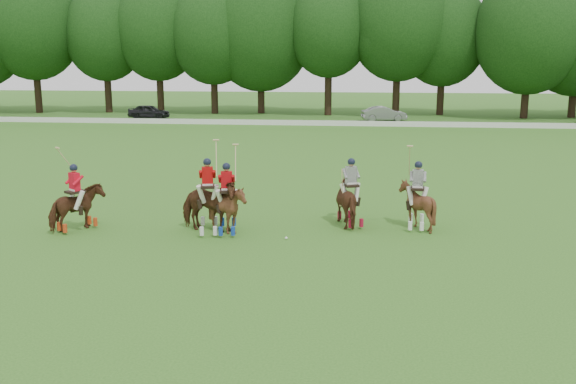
# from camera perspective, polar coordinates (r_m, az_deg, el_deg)

# --- Properties ---
(ground) EXTENTS (180.00, 180.00, 0.00)m
(ground) POSITION_cam_1_polar(r_m,az_deg,el_deg) (17.37, -5.01, -7.31)
(ground) COLOR #2F611B
(ground) RESTS_ON ground
(tree_line) EXTENTS (117.98, 14.32, 14.75)m
(tree_line) POSITION_cam_1_polar(r_m,az_deg,el_deg) (64.22, 3.94, 14.17)
(tree_line) COLOR black
(tree_line) RESTS_ON ground
(boundary_rail) EXTENTS (120.00, 0.10, 0.44)m
(boundary_rail) POSITION_cam_1_polar(r_m,az_deg,el_deg) (54.43, 3.03, 6.14)
(boundary_rail) COLOR white
(boundary_rail) RESTS_ON ground
(car_left) EXTENTS (3.90, 1.70, 1.31)m
(car_left) POSITION_cam_1_polar(r_m,az_deg,el_deg) (62.05, -12.25, 7.01)
(car_left) COLOR black
(car_left) RESTS_ON ground
(car_mid) EXTENTS (4.19, 2.14, 1.32)m
(car_mid) POSITION_cam_1_polar(r_m,az_deg,el_deg) (58.80, 8.53, 6.89)
(car_mid) COLOR gray
(car_mid) RESTS_ON ground
(polo_red_a) EXTENTS (1.72, 1.97, 2.79)m
(polo_red_a) POSITION_cam_1_polar(r_m,az_deg,el_deg) (22.47, -18.31, -1.27)
(polo_red_a) COLOR #462512
(polo_red_a) RESTS_ON ground
(polo_red_b) EXTENTS (2.07, 1.87, 3.02)m
(polo_red_b) POSITION_cam_1_polar(r_m,az_deg,el_deg) (21.27, -7.10, -1.19)
(polo_red_b) COLOR #462512
(polo_red_b) RESTS_ON ground
(polo_red_c) EXTENTS (1.56, 1.69, 2.88)m
(polo_red_c) POSITION_cam_1_polar(r_m,az_deg,el_deg) (21.14, -5.43, -1.42)
(polo_red_c) COLOR #462512
(polo_red_c) RESTS_ON ground
(polo_stripe_a) EXTENTS (1.49, 2.12, 2.34)m
(polo_stripe_a) POSITION_cam_1_polar(r_m,az_deg,el_deg) (22.12, 5.58, -0.82)
(polo_stripe_a) COLOR #462512
(polo_stripe_a) RESTS_ON ground
(polo_stripe_b) EXTENTS (1.40, 1.54, 2.84)m
(polo_stripe_b) POSITION_cam_1_polar(r_m,az_deg,el_deg) (22.08, 11.38, -1.09)
(polo_stripe_b) COLOR #462512
(polo_stripe_b) RESTS_ON ground
(polo_ball) EXTENTS (0.09, 0.09, 0.09)m
(polo_ball) POSITION_cam_1_polar(r_m,az_deg,el_deg) (20.49, -0.16, -4.11)
(polo_ball) COLOR white
(polo_ball) RESTS_ON ground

